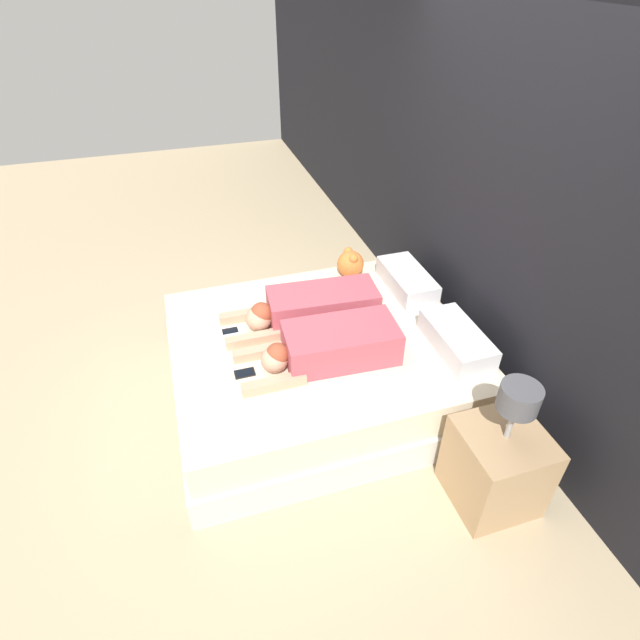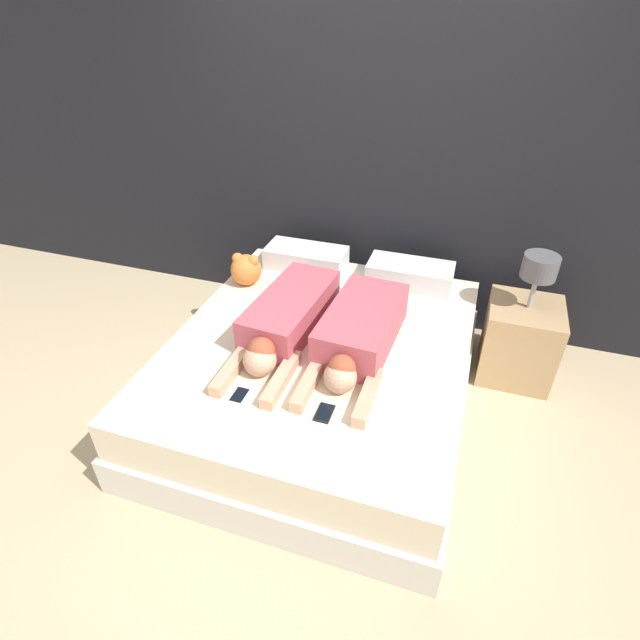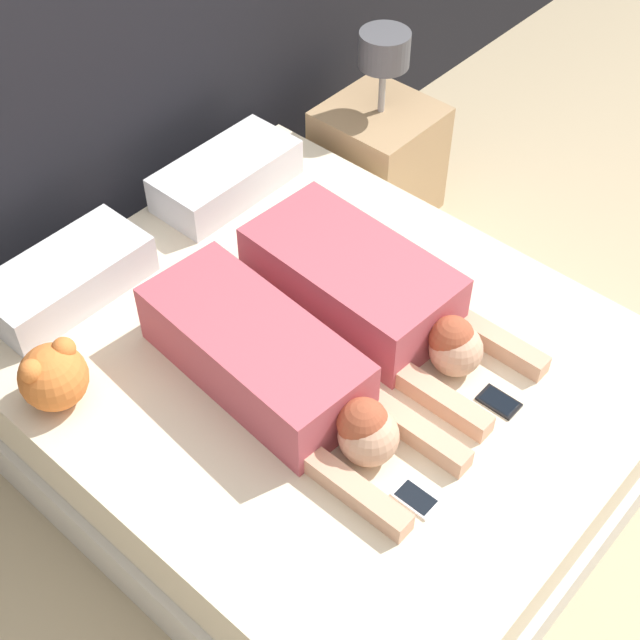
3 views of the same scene
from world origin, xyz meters
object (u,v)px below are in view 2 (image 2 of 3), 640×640
(pillow_head_left, at_px, (306,258))
(person_right, at_px, (359,333))
(pillow_head_right, at_px, (410,274))
(cell_phone_right, at_px, (324,413))
(bed, at_px, (320,372))
(person_left, at_px, (286,319))
(cell_phone_left, at_px, (239,395))
(plush_toy, at_px, (246,269))
(nightstand, at_px, (520,337))

(pillow_head_left, distance_m, person_right, 1.06)
(pillow_head_right, distance_m, cell_phone_right, 1.43)
(bed, xyz_separation_m, person_left, (-0.22, -0.00, 0.36))
(person_left, height_order, cell_phone_right, person_left)
(person_right, height_order, cell_phone_right, person_right)
(cell_phone_left, bearing_deg, plush_toy, 113.17)
(person_left, bearing_deg, bed, 1.00)
(cell_phone_right, bearing_deg, cell_phone_left, -177.55)
(pillow_head_right, height_order, cell_phone_left, pillow_head_right)
(person_left, bearing_deg, cell_phone_right, -52.91)
(pillow_head_right, relative_size, person_left, 0.52)
(person_left, height_order, plush_toy, plush_toy)
(bed, relative_size, person_left, 1.83)
(bed, height_order, plush_toy, plush_toy)
(bed, distance_m, person_right, 0.43)
(pillow_head_left, bearing_deg, bed, -65.21)
(bed, bearing_deg, plush_toy, 145.69)
(person_right, relative_size, nightstand, 1.17)
(bed, distance_m, pillow_head_right, 0.99)
(person_right, xyz_separation_m, cell_phone_left, (-0.48, -0.59, -0.11))
(person_right, relative_size, cell_phone_right, 8.20)
(pillow_head_left, bearing_deg, plush_toy, -131.25)
(cell_phone_left, height_order, cell_phone_right, same)
(plush_toy, relative_size, nightstand, 0.25)
(pillow_head_left, bearing_deg, pillow_head_right, 0.00)
(person_left, height_order, cell_phone_left, person_left)
(pillow_head_left, xyz_separation_m, cell_phone_right, (0.60, -1.42, -0.07))
(nightstand, bearing_deg, cell_phone_left, -137.90)
(pillow_head_left, xyz_separation_m, plush_toy, (-0.32, -0.36, 0.04))
(pillow_head_right, distance_m, plush_toy, 1.16)
(pillow_head_right, bearing_deg, plush_toy, -161.75)
(pillow_head_right, distance_m, person_right, 0.86)
(bed, xyz_separation_m, cell_phone_left, (-0.25, -0.59, 0.26))
(person_right, height_order, plush_toy, person_right)
(person_left, bearing_deg, plush_toy, 135.21)
(cell_phone_left, distance_m, nightstand, 1.94)
(cell_phone_right, xyz_separation_m, nightstand, (0.97, 1.28, -0.20))
(bed, relative_size, plush_toy, 9.11)
(bed, relative_size, person_right, 1.95)
(cell_phone_left, bearing_deg, cell_phone_right, 2.45)
(pillow_head_left, bearing_deg, person_left, -78.49)
(plush_toy, bearing_deg, pillow_head_right, 18.25)
(pillow_head_right, xyz_separation_m, cell_phone_left, (-0.64, -1.44, -0.07))
(person_right, distance_m, plush_toy, 1.06)
(pillow_head_left, height_order, plush_toy, plush_toy)
(bed, height_order, person_left, person_left)
(pillow_head_right, distance_m, nightstand, 0.85)
(cell_phone_right, bearing_deg, person_left, 127.09)
(person_right, xyz_separation_m, cell_phone_right, (-0.02, -0.57, -0.11))
(pillow_head_right, height_order, plush_toy, plush_toy)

